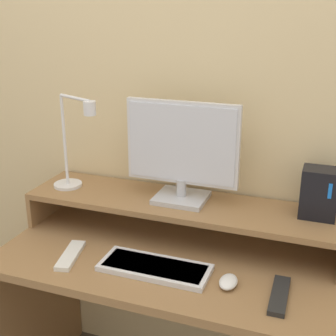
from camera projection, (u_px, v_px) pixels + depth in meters
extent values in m
cube|color=beige|center=(196.00, 86.00, 1.74)|extent=(6.00, 0.05, 2.50)
cube|color=olive|center=(166.00, 259.00, 1.64)|extent=(1.16, 0.59, 0.03)
cube|color=olive|center=(38.00, 309.00, 1.94)|extent=(0.03, 0.59, 0.68)
cube|color=olive|center=(49.00, 200.00, 1.94)|extent=(0.02, 0.28, 0.12)
cube|color=olive|center=(180.00, 204.00, 1.73)|extent=(1.16, 0.28, 0.02)
cube|color=#BCBCC1|center=(180.00, 198.00, 1.73)|extent=(0.19, 0.17, 0.02)
cylinder|color=#BCBCC1|center=(180.00, 187.00, 1.72)|extent=(0.04, 0.04, 0.06)
cube|color=silver|center=(181.00, 143.00, 1.67)|extent=(0.42, 0.02, 0.30)
cube|color=silver|center=(180.00, 144.00, 1.66)|extent=(0.39, 0.01, 0.28)
cylinder|color=silver|center=(68.00, 185.00, 1.87)|extent=(0.11, 0.11, 0.01)
cylinder|color=silver|center=(65.00, 141.00, 1.80)|extent=(0.01, 0.01, 0.35)
cylinder|color=silver|center=(75.00, 98.00, 1.69)|extent=(0.16, 0.08, 0.01)
cylinder|color=silver|center=(90.00, 108.00, 1.65)|extent=(0.04, 0.04, 0.05)
cube|color=black|center=(319.00, 193.00, 1.57)|extent=(0.12, 0.09, 0.17)
cube|color=#1972F2|center=(330.00, 191.00, 1.51)|extent=(0.01, 0.00, 0.05)
cube|color=silver|center=(156.00, 268.00, 1.54)|extent=(0.37, 0.15, 0.02)
cube|color=#AFAFB3|center=(156.00, 267.00, 1.54)|extent=(0.34, 0.12, 0.01)
ellipsoid|color=white|center=(228.00, 282.00, 1.46)|extent=(0.06, 0.09, 0.03)
cube|color=white|center=(70.00, 255.00, 1.62)|extent=(0.09, 0.20, 0.02)
cube|color=black|center=(279.00, 295.00, 1.40)|extent=(0.05, 0.20, 0.02)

